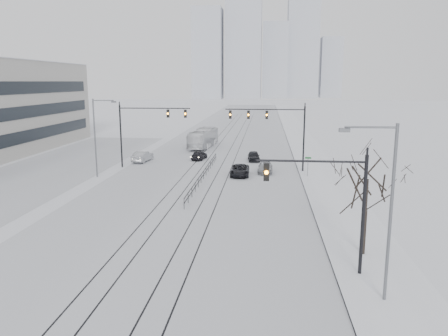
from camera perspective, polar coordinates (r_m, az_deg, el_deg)
ground at (r=22.04m, az=-14.38°, el=-18.76°), size 500.00×500.00×0.00m
road at (r=78.93m, az=0.42°, el=3.32°), size 22.00×260.00×0.02m
sidewalk_east at (r=78.89m, az=10.25°, el=3.18°), size 5.00×260.00×0.16m
curb at (r=78.72m, az=8.47°, el=3.21°), size 0.10×260.00×0.12m
parking_strip at (r=60.32m, az=-21.12°, el=0.09°), size 14.00×60.00×0.03m
tram_rails at (r=59.28m, az=-1.30°, el=0.67°), size 5.30×180.00×0.01m
skyline at (r=292.16m, az=5.30°, el=15.07°), size 96.00×48.00×72.00m
traffic_mast_near at (r=24.99m, az=14.24°, el=-3.79°), size 6.10×0.37×7.00m
traffic_mast_ne at (r=53.12m, az=6.83°, el=5.62°), size 9.60×0.37×8.00m
traffic_mast_nw at (r=56.28m, az=-10.50°, el=5.63°), size 9.10×0.37×8.00m
street_light_east at (r=22.38m, az=20.31°, el=-4.19°), size 2.73×0.25×9.00m
street_light_west at (r=51.86m, az=-16.23°, el=4.50°), size 2.73×0.25×9.00m
bare_tree at (r=28.32m, az=18.16°, el=-2.40°), size 4.40×4.40×6.10m
median_fence at (r=49.46m, az=-2.67°, el=-0.87°), size 0.06×24.00×1.00m
street_sign at (r=50.96m, az=10.90°, el=0.53°), size 0.70×0.06×2.40m
sedan_sb_inner at (r=61.85m, az=-3.26°, el=1.69°), size 2.07×4.00×1.30m
sedan_sb_outer at (r=61.14m, az=-10.59°, el=1.48°), size 2.07×4.61×1.47m
sedan_nb_front at (r=51.19m, az=2.08°, el=-0.31°), size 2.24×4.70×1.29m
sedan_nb_right at (r=53.27m, az=5.41°, el=0.06°), size 1.85×4.28×1.23m
sedan_nb_far at (r=60.94m, az=3.92°, el=1.55°), size 1.90×4.03×1.33m
box_truck at (r=73.16m, az=-2.72°, el=3.89°), size 3.79×11.33×3.09m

